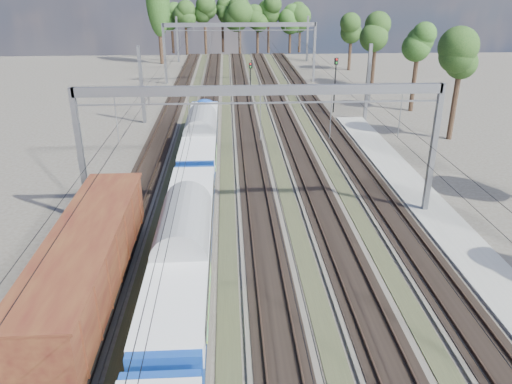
{
  "coord_description": "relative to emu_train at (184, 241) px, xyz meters",
  "views": [
    {
      "loc": [
        -2.04,
        -0.78,
        15.04
      ],
      "look_at": [
        -0.41,
        27.76,
        2.8
      ],
      "focal_mm": 35.0,
      "sensor_mm": 36.0,
      "label": 1
    }
  ],
  "objects": [
    {
      "name": "track_bed",
      "position": [
        4.5,
        22.69,
        -2.35
      ],
      "size": [
        21.0,
        130.0,
        0.34
      ],
      "color": "#47423A",
      "rests_on": "ground"
    },
    {
      "name": "platform",
      "position": [
        16.5,
        -2.31,
        -2.3
      ],
      "size": [
        3.0,
        70.0,
        0.3
      ],
      "primitive_type": "cube",
      "color": "gray",
      "rests_on": "ground"
    },
    {
      "name": "catenary",
      "position": [
        4.83,
        30.38,
        3.95
      ],
      "size": [
        25.65,
        130.0,
        9.0
      ],
      "color": "gray",
      "rests_on": "ground"
    },
    {
      "name": "tree_belt",
      "position": [
        12.14,
        67.11,
        5.67
      ],
      "size": [
        39.57,
        98.16,
        11.7
      ],
      "color": "black",
      "rests_on": "ground"
    },
    {
      "name": "emu_train",
      "position": [
        0.0,
        0.0,
        0.0
      ],
      "size": [
        2.84,
        60.16,
        4.16
      ],
      "color": "black",
      "rests_on": "ground"
    },
    {
      "name": "freight_boxcar",
      "position": [
        -4.5,
        -1.67,
        -0.06
      ],
      "size": [
        3.14,
        15.15,
        3.91
      ],
      "color": "black",
      "rests_on": "ground"
    },
    {
      "name": "worker",
      "position": [
        6.96,
        68.07,
        -1.59
      ],
      "size": [
        0.47,
        0.66,
        1.72
      ],
      "primitive_type": "imported",
      "rotation": [
        0.0,
        0.0,
        1.67
      ],
      "color": "black",
      "rests_on": "ground"
    },
    {
      "name": "signal_near",
      "position": [
        5.33,
        39.34,
        1.08
      ],
      "size": [
        0.39,
        0.36,
        5.57
      ],
      "rotation": [
        0.0,
        0.0,
        0.28
      ],
      "color": "black",
      "rests_on": "ground"
    },
    {
      "name": "signal_far",
      "position": [
        15.32,
        36.21,
        1.69
      ],
      "size": [
        0.47,
        0.44,
        6.53
      ],
      "rotation": [
        0.0,
        0.0,
        0.44
      ],
      "color": "black",
      "rests_on": "ground"
    }
  ]
}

